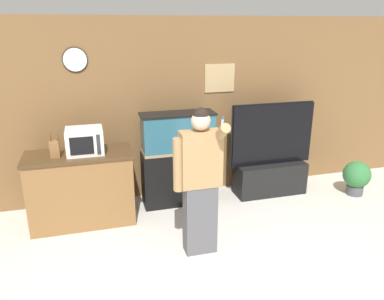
% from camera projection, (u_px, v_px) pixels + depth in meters
% --- Properties ---
extents(wall_back_paneled, '(10.00, 0.08, 2.60)m').
position_uv_depth(wall_back_paneled, '(168.00, 110.00, 5.44)').
color(wall_back_paneled, brown).
rests_on(wall_back_paneled, ground_plane).
extents(counter_island, '(1.32, 0.60, 0.96)m').
position_uv_depth(counter_island, '(82.00, 188.00, 4.81)').
color(counter_island, brown).
rests_on(counter_island, ground_plane).
extents(microwave, '(0.44, 0.40, 0.31)m').
position_uv_depth(microwave, '(85.00, 141.00, 4.64)').
color(microwave, white).
rests_on(microwave, counter_island).
extents(knife_block, '(0.11, 0.11, 0.30)m').
position_uv_depth(knife_block, '(55.00, 149.00, 4.50)').
color(knife_block, brown).
rests_on(knife_block, counter_island).
extents(aquarium_on_stand, '(1.03, 0.37, 1.34)m').
position_uv_depth(aquarium_on_stand, '(178.00, 159.00, 5.30)').
color(aquarium_on_stand, black).
rests_on(aquarium_on_stand, ground_plane).
extents(tv_on_stand, '(1.29, 0.40, 1.41)m').
position_uv_depth(tv_on_stand, '(270.00, 168.00, 5.69)').
color(tv_on_stand, black).
rests_on(tv_on_stand, ground_plane).
extents(person_standing, '(0.53, 0.40, 1.68)m').
position_uv_depth(person_standing, '(200.00, 180.00, 4.05)').
color(person_standing, '#515156').
rests_on(person_standing, ground_plane).
extents(potted_plant, '(0.41, 0.41, 0.53)m').
position_uv_depth(potted_plant, '(356.00, 176.00, 5.67)').
color(potted_plant, '#4C4C51').
rests_on(potted_plant, ground_plane).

